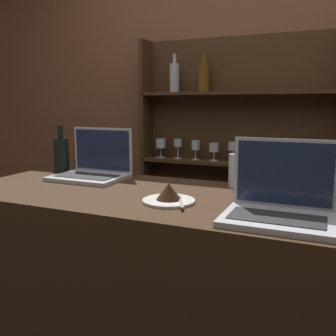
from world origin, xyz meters
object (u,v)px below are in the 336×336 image
wine_bottle_dark (61,154)px  laptop_far (280,202)px  cake_plate (169,195)px  water_glass (238,170)px  laptop_near (93,168)px

wine_bottle_dark → laptop_far: bearing=-18.5°
cake_plate → wine_bottle_dark: wine_bottle_dark is taller
laptop_far → cake_plate: size_ratio=1.70×
cake_plate → water_glass: (0.16, 0.35, 0.05)m
laptop_near → wine_bottle_dark: 0.26m
laptop_near → laptop_far: 0.95m
laptop_near → wine_bottle_dark: wine_bottle_dark is taller
laptop_near → wine_bottle_dark: bearing=164.4°
laptop_far → water_glass: bearing=119.4°
laptop_near → cake_plate: 0.58m
laptop_far → cake_plate: laptop_far is taller
laptop_near → wine_bottle_dark: (-0.24, 0.07, 0.04)m
laptop_far → wine_bottle_dark: size_ratio=1.34×
laptop_near → cake_plate: (0.51, -0.27, -0.02)m
laptop_near → water_glass: bearing=7.2°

